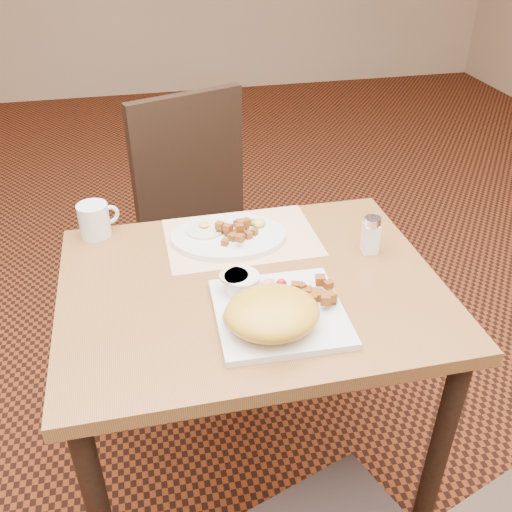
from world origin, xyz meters
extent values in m
plane|color=black|center=(0.00, 0.00, 0.00)|extent=(8.00, 8.00, 0.00)
cube|color=#915C2D|center=(0.00, 0.00, 0.73)|extent=(0.90, 0.70, 0.03)
cylinder|color=black|center=(0.40, -0.30, 0.36)|extent=(0.05, 0.05, 0.71)
cylinder|color=black|center=(-0.40, 0.30, 0.36)|extent=(0.05, 0.05, 0.71)
cylinder|color=black|center=(0.40, 0.30, 0.36)|extent=(0.05, 0.05, 0.71)
cube|color=black|center=(0.01, 0.60, 0.45)|extent=(0.54, 0.54, 0.05)
cylinder|color=black|center=(0.12, 0.83, 0.21)|extent=(0.04, 0.04, 0.42)
cylinder|color=black|center=(0.24, 0.49, 0.21)|extent=(0.04, 0.04, 0.42)
cylinder|color=black|center=(-0.22, 0.71, 0.21)|extent=(0.04, 0.04, 0.42)
cylinder|color=black|center=(-0.10, 0.37, 0.21)|extent=(0.04, 0.04, 0.42)
cube|color=black|center=(-0.06, 0.79, 0.72)|extent=(0.41, 0.18, 0.50)
cube|color=white|center=(0.02, 0.21, 0.75)|extent=(0.40, 0.28, 0.00)
cube|color=silver|center=(0.04, -0.13, 0.76)|extent=(0.29, 0.29, 0.02)
ellipsoid|color=gold|center=(0.01, -0.18, 0.80)|extent=(0.20, 0.18, 0.07)
ellipsoid|color=gold|center=(0.03, -0.20, 0.78)|extent=(0.08, 0.07, 0.03)
ellipsoid|color=gold|center=(-0.05, -0.15, 0.78)|extent=(0.08, 0.07, 0.03)
cylinder|color=silver|center=(-0.03, -0.05, 0.79)|extent=(0.08, 0.08, 0.04)
cylinder|color=beige|center=(-0.05, -0.04, 0.81)|extent=(0.07, 0.07, 0.01)
ellipsoid|color=#387223|center=(0.04, -0.07, 0.77)|extent=(0.04, 0.03, 0.01)
ellipsoid|color=red|center=(0.06, -0.06, 0.78)|extent=(0.03, 0.02, 0.03)
ellipsoid|color=#F28C72|center=(0.02, -0.05, 0.78)|extent=(0.06, 0.06, 0.02)
cylinder|color=white|center=(-0.08, 0.24, 0.77)|extent=(0.10, 0.10, 0.01)
ellipsoid|color=yellow|center=(-0.08, 0.25, 0.78)|extent=(0.03, 0.03, 0.01)
ellipsoid|color=#387223|center=(0.06, 0.24, 0.78)|extent=(0.05, 0.04, 0.01)
ellipsoid|color=yellow|center=(0.07, 0.23, 0.78)|extent=(0.04, 0.04, 0.02)
cube|color=white|center=(0.33, 0.07, 0.79)|extent=(0.04, 0.04, 0.08)
cylinder|color=silver|center=(0.33, 0.07, 0.84)|extent=(0.05, 0.05, 0.02)
cylinder|color=silver|center=(-0.36, 0.31, 0.80)|extent=(0.08, 0.08, 0.09)
torus|color=silver|center=(-0.32, 0.33, 0.80)|extent=(0.05, 0.03, 0.05)
cube|color=#8F4C17|center=(0.10, -0.10, 0.78)|extent=(0.03, 0.03, 0.02)
cube|color=#8F4C17|center=(0.11, -0.10, 0.78)|extent=(0.03, 0.02, 0.02)
cube|color=#8F4C17|center=(0.07, -0.12, 0.78)|extent=(0.03, 0.03, 0.02)
cube|color=#8F4C17|center=(0.11, -0.12, 0.78)|extent=(0.03, 0.03, 0.02)
cube|color=#8F4C17|center=(0.10, -0.12, 0.77)|extent=(0.02, 0.02, 0.01)
cube|color=#8F4C17|center=(0.16, -0.10, 0.79)|extent=(0.02, 0.02, 0.02)
cube|color=#8F4C17|center=(0.07, -0.15, 0.78)|extent=(0.03, 0.03, 0.02)
cube|color=#8F4C17|center=(0.14, -0.08, 0.79)|extent=(0.03, 0.03, 0.02)
cube|color=#8F4C17|center=(0.08, -0.13, 0.77)|extent=(0.02, 0.02, 0.01)
cube|color=#8F4C17|center=(0.10, -0.09, 0.79)|extent=(0.02, 0.02, 0.01)
cube|color=#8F4C17|center=(0.11, -0.12, 0.78)|extent=(0.03, 0.03, 0.02)
cube|color=#8F4C17|center=(0.10, -0.15, 0.77)|extent=(0.02, 0.02, 0.02)
cube|color=#8F4C17|center=(0.15, -0.14, 0.79)|extent=(0.02, 0.02, 0.02)
cube|color=#8F4C17|center=(0.07, -0.14, 0.77)|extent=(0.03, 0.03, 0.02)
cube|color=#8F4C17|center=(0.10, -0.09, 0.77)|extent=(0.02, 0.02, 0.01)
cube|color=#8F4C17|center=(0.13, -0.10, 0.77)|extent=(0.02, 0.02, 0.01)
cube|color=#8F4C17|center=(0.07, -0.11, 0.77)|extent=(0.02, 0.02, 0.01)
cube|color=#8F4C17|center=(0.16, -0.14, 0.78)|extent=(0.02, 0.02, 0.02)
cube|color=#8F4C17|center=(0.13, -0.15, 0.79)|extent=(0.02, 0.02, 0.02)
cube|color=#8F4C17|center=(0.08, -0.09, 0.79)|extent=(0.02, 0.02, 0.02)
cube|color=#8F4C17|center=(0.09, -0.08, 0.78)|extent=(0.03, 0.03, 0.02)
cube|color=#8F4C17|center=(0.13, -0.11, 0.78)|extent=(0.03, 0.03, 0.02)
cube|color=#8F4C17|center=(0.08, -0.13, 0.79)|extent=(0.02, 0.02, 0.02)
cube|color=#8F4C17|center=(0.10, -0.13, 0.77)|extent=(0.02, 0.02, 0.02)
cube|color=#8F4C17|center=(0.09, -0.12, 0.78)|extent=(0.02, 0.02, 0.02)
cube|color=#8F4C17|center=(0.12, -0.10, 0.78)|extent=(0.03, 0.03, 0.02)
cube|color=#8F4C17|center=(0.11, -0.12, 0.77)|extent=(0.02, 0.02, 0.02)
cube|color=#8F4C17|center=(-0.03, 0.22, 0.78)|extent=(0.02, 0.02, 0.01)
cube|color=#8F4C17|center=(0.00, 0.19, 0.78)|extent=(0.02, 0.02, 0.02)
cube|color=#8F4C17|center=(0.01, 0.19, 0.78)|extent=(0.03, 0.03, 0.02)
cube|color=#8F4C17|center=(0.03, 0.22, 0.79)|extent=(0.03, 0.03, 0.02)
cube|color=#8F4C17|center=(0.00, 0.14, 0.79)|extent=(0.02, 0.02, 0.02)
cube|color=#8F4C17|center=(0.01, 0.24, 0.78)|extent=(0.03, 0.03, 0.02)
cube|color=#8F4C17|center=(0.05, 0.19, 0.78)|extent=(0.02, 0.02, 0.02)
cube|color=#8F4C17|center=(0.01, 0.19, 0.79)|extent=(0.02, 0.02, 0.02)
cube|color=#8F4C17|center=(0.03, 0.22, 0.78)|extent=(0.02, 0.02, 0.01)
cube|color=#8F4C17|center=(0.00, 0.20, 0.78)|extent=(0.02, 0.02, 0.01)
cube|color=#8F4C17|center=(0.03, 0.17, 0.78)|extent=(0.02, 0.02, 0.02)
cube|color=#8F4C17|center=(-0.02, 0.20, 0.79)|extent=(0.03, 0.03, 0.02)
cube|color=#8F4C17|center=(-0.01, 0.19, 0.78)|extent=(0.02, 0.02, 0.01)
cube|color=#8F4C17|center=(-0.04, 0.21, 0.79)|extent=(0.03, 0.03, 0.02)
cube|color=#8F4C17|center=(0.02, 0.21, 0.79)|extent=(0.03, 0.03, 0.02)
cube|color=#8F4C17|center=(-0.02, 0.20, 0.79)|extent=(0.02, 0.02, 0.01)
cube|color=#8F4C17|center=(0.01, 0.16, 0.78)|extent=(0.02, 0.02, 0.02)
cube|color=#8F4C17|center=(-0.01, 0.17, 0.78)|extent=(0.03, 0.03, 0.02)
cube|color=#8F4C17|center=(-0.04, 0.22, 0.78)|extent=(0.02, 0.02, 0.02)
cube|color=#8F4C17|center=(-0.04, 0.15, 0.78)|extent=(0.02, 0.02, 0.01)
cube|color=#8F4C17|center=(-0.02, 0.20, 0.78)|extent=(0.02, 0.02, 0.01)
camera|label=1|loc=(-0.23, -1.08, 1.55)|focal=40.00mm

